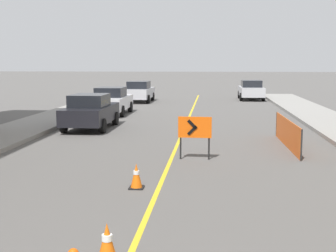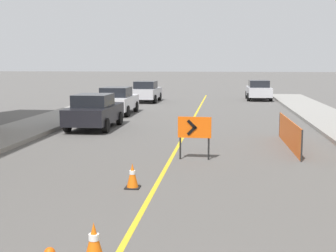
{
  "view_description": "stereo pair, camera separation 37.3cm",
  "coord_description": "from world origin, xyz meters",
  "px_view_note": "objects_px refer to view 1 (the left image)",
  "views": [
    {
      "loc": [
        1.26,
        1.23,
        3.03
      ],
      "look_at": [
        -0.14,
        15.98,
        1.0
      ],
      "focal_mm": 50.0,
      "sensor_mm": 36.0,
      "label": 1
    },
    {
      "loc": [
        1.63,
        1.27,
        3.03
      ],
      "look_at": [
        -0.14,
        15.98,
        1.0
      ],
      "focal_mm": 50.0,
      "sensor_mm": 36.0,
      "label": 2
    }
  ],
  "objects_px": {
    "traffic_cone_second": "(107,243)",
    "traffic_cone_third": "(136,176)",
    "parked_car_opposite_side": "(251,90)",
    "arrow_barricade_primary": "(195,129)",
    "parked_car_curb_near": "(91,111)",
    "parked_car_curb_far": "(139,91)",
    "parked_car_curb_mid": "(112,101)"
  },
  "relations": [
    {
      "from": "traffic_cone_third",
      "to": "parked_car_curb_near",
      "type": "relative_size",
      "value": 0.14
    },
    {
      "from": "parked_car_curb_far",
      "to": "parked_car_opposite_side",
      "type": "xyz_separation_m",
      "value": [
        8.69,
        2.91,
        0.0
      ]
    },
    {
      "from": "parked_car_curb_far",
      "to": "traffic_cone_second",
      "type": "bearing_deg",
      "value": -80.88
    },
    {
      "from": "parked_car_curb_near",
      "to": "parked_car_opposite_side",
      "type": "distance_m",
      "value": 19.51
    },
    {
      "from": "traffic_cone_second",
      "to": "parked_car_opposite_side",
      "type": "height_order",
      "value": "parked_car_opposite_side"
    },
    {
      "from": "arrow_barricade_primary",
      "to": "traffic_cone_third",
      "type": "bearing_deg",
      "value": -107.07
    },
    {
      "from": "arrow_barricade_primary",
      "to": "parked_car_curb_near",
      "type": "xyz_separation_m",
      "value": [
        -5.0,
        6.36,
        -0.15
      ]
    },
    {
      "from": "traffic_cone_second",
      "to": "traffic_cone_third",
      "type": "height_order",
      "value": "traffic_cone_second"
    },
    {
      "from": "parked_car_curb_mid",
      "to": "arrow_barricade_primary",
      "type": "bearing_deg",
      "value": -66.62
    },
    {
      "from": "parked_car_opposite_side",
      "to": "arrow_barricade_primary",
      "type": "bearing_deg",
      "value": -99.82
    },
    {
      "from": "arrow_barricade_primary",
      "to": "parked_car_curb_far",
      "type": "relative_size",
      "value": 0.31
    },
    {
      "from": "traffic_cone_second",
      "to": "parked_car_curb_mid",
      "type": "relative_size",
      "value": 0.15
    },
    {
      "from": "parked_car_curb_near",
      "to": "parked_car_curb_far",
      "type": "relative_size",
      "value": 0.99
    },
    {
      "from": "traffic_cone_third",
      "to": "arrow_barricade_primary",
      "type": "relative_size",
      "value": 0.46
    },
    {
      "from": "arrow_barricade_primary",
      "to": "parked_car_curb_far",
      "type": "bearing_deg",
      "value": 106.18
    },
    {
      "from": "traffic_cone_second",
      "to": "parked_car_curb_near",
      "type": "relative_size",
      "value": 0.15
    },
    {
      "from": "parked_car_curb_near",
      "to": "traffic_cone_third",
      "type": "bearing_deg",
      "value": -69.66
    },
    {
      "from": "parked_car_curb_far",
      "to": "arrow_barricade_primary",
      "type": "bearing_deg",
      "value": -75.31
    },
    {
      "from": "arrow_barricade_primary",
      "to": "parked_car_opposite_side",
      "type": "relative_size",
      "value": 0.31
    },
    {
      "from": "traffic_cone_second",
      "to": "traffic_cone_third",
      "type": "relative_size",
      "value": 1.03
    },
    {
      "from": "parked_car_curb_mid",
      "to": "parked_car_opposite_side",
      "type": "relative_size",
      "value": 0.99
    },
    {
      "from": "arrow_barricade_primary",
      "to": "parked_car_opposite_side",
      "type": "height_order",
      "value": "parked_car_opposite_side"
    },
    {
      "from": "arrow_barricade_primary",
      "to": "parked_car_curb_near",
      "type": "distance_m",
      "value": 8.09
    },
    {
      "from": "traffic_cone_third",
      "to": "parked_car_opposite_side",
      "type": "relative_size",
      "value": 0.14
    },
    {
      "from": "traffic_cone_second",
      "to": "arrow_barricade_primary",
      "type": "bearing_deg",
      "value": 82.5
    },
    {
      "from": "traffic_cone_third",
      "to": "parked_car_curb_mid",
      "type": "relative_size",
      "value": 0.14
    },
    {
      "from": "traffic_cone_third",
      "to": "parked_car_curb_near",
      "type": "bearing_deg",
      "value": 110.61
    },
    {
      "from": "parked_car_curb_mid",
      "to": "parked_car_curb_far",
      "type": "distance_m",
      "value": 8.64
    },
    {
      "from": "traffic_cone_second",
      "to": "traffic_cone_third",
      "type": "distance_m",
      "value": 4.25
    },
    {
      "from": "parked_car_curb_near",
      "to": "traffic_cone_second",
      "type": "bearing_deg",
      "value": -74.59
    },
    {
      "from": "arrow_barricade_primary",
      "to": "parked_car_curb_near",
      "type": "bearing_deg",
      "value": 130.8
    },
    {
      "from": "traffic_cone_second",
      "to": "parked_car_curb_near",
      "type": "height_order",
      "value": "parked_car_curb_near"
    }
  ]
}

